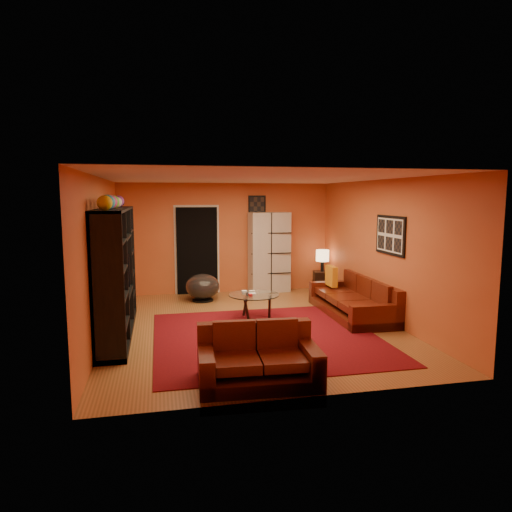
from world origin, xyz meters
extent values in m
plane|color=brown|center=(0.00, 0.00, 0.00)|extent=(6.00, 6.00, 0.00)
plane|color=white|center=(0.00, 0.00, 2.60)|extent=(6.00, 6.00, 0.00)
plane|color=#C2542A|center=(0.00, 3.00, 1.30)|extent=(6.00, 0.00, 6.00)
plane|color=#C2542A|center=(0.00, -3.00, 1.30)|extent=(6.00, 0.00, 6.00)
plane|color=#C2542A|center=(-2.50, 0.00, 1.30)|extent=(0.00, 6.00, 6.00)
plane|color=#C2542A|center=(2.50, 0.00, 1.30)|extent=(0.00, 6.00, 6.00)
cube|color=#510910|center=(0.10, -0.70, 0.01)|extent=(3.60, 3.60, 0.01)
cube|color=black|center=(-0.70, 2.96, 1.02)|extent=(0.95, 0.10, 2.04)
cube|color=black|center=(2.48, -0.30, 1.60)|extent=(0.03, 1.00, 0.70)
cube|color=black|center=(0.75, 2.98, 2.05)|extent=(0.42, 0.03, 0.52)
cube|color=black|center=(-2.27, 0.00, 1.05)|extent=(0.45, 3.00, 2.10)
imported|color=black|center=(-2.23, -0.04, 1.01)|extent=(1.02, 0.13, 0.59)
cube|color=#461109|center=(2.05, 0.32, 0.16)|extent=(1.02, 2.40, 0.32)
cube|color=#461109|center=(2.45, 0.31, 0.42)|extent=(0.22, 2.38, 0.85)
cube|color=#461109|center=(2.03, -0.78, 0.31)|extent=(0.98, 0.20, 0.62)
cube|color=#461109|center=(2.07, 1.42, 0.31)|extent=(0.98, 0.20, 0.62)
cube|color=#461109|center=(2.00, -0.35, 0.47)|extent=(0.76, 0.67, 0.12)
cube|color=#461109|center=(2.01, 0.32, 0.47)|extent=(0.76, 0.67, 0.12)
cube|color=#461109|center=(2.02, 0.99, 0.47)|extent=(0.76, 0.67, 0.12)
cube|color=#461109|center=(-0.42, -2.50, 0.16)|extent=(1.51, 0.96, 0.32)
cube|color=#461109|center=(-0.40, -2.15, 0.42)|extent=(1.47, 0.26, 0.85)
cube|color=#461109|center=(0.22, -2.54, 0.31)|extent=(0.23, 0.89, 0.62)
cube|color=#461109|center=(-1.06, -2.46, 0.31)|extent=(0.23, 0.89, 0.62)
cube|color=#461109|center=(-0.15, -2.56, 0.47)|extent=(0.57, 0.69, 0.12)
cube|color=#461109|center=(-0.70, -2.52, 0.47)|extent=(0.57, 0.69, 0.12)
cube|color=orange|center=(1.95, 1.14, 0.63)|extent=(0.12, 0.42, 0.42)
cylinder|color=silver|center=(0.13, 0.41, 0.47)|extent=(0.94, 0.94, 0.02)
cylinder|color=black|center=(0.42, 0.36, 0.24)|extent=(0.05, 0.05, 0.45)
cylinder|color=black|center=(0.02, 0.68, 0.24)|extent=(0.05, 0.05, 0.45)
cylinder|color=black|center=(-0.05, 0.18, 0.24)|extent=(0.05, 0.05, 0.45)
cube|color=beige|center=(1.01, 2.80, 0.96)|extent=(0.99, 0.52, 1.91)
cylinder|color=black|center=(-0.66, 2.13, 0.02)|extent=(0.44, 0.44, 0.03)
cylinder|color=black|center=(-0.66, 2.13, 0.10)|extent=(0.06, 0.06, 0.15)
ellipsoid|color=#443C3C|center=(-0.66, 2.13, 0.33)|extent=(0.74, 0.74, 0.55)
cube|color=black|center=(2.25, 2.50, 0.25)|extent=(0.47, 0.47, 0.50)
cylinder|color=black|center=(2.25, 2.50, 0.62)|extent=(0.08, 0.08, 0.25)
cylinder|color=#ECC282|center=(2.25, 2.50, 0.88)|extent=(0.31, 0.31, 0.27)
camera|label=1|loc=(-1.58, -7.74, 2.29)|focal=32.00mm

